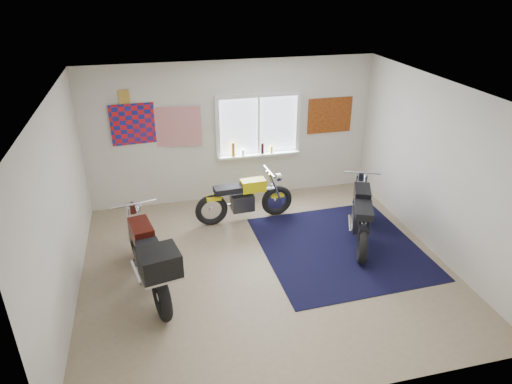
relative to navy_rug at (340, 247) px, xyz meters
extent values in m
plane|color=#9E896B|center=(-1.33, -0.20, -0.01)|extent=(5.50, 5.50, 0.00)
plane|color=white|center=(-1.33, -0.20, 2.69)|extent=(5.50, 5.50, 0.00)
plane|color=silver|center=(-1.33, 2.30, 1.34)|extent=(5.50, 0.00, 5.50)
plane|color=silver|center=(-1.33, -2.70, 1.34)|extent=(5.50, 0.00, 5.50)
plane|color=silver|center=(-4.08, -0.20, 1.34)|extent=(0.00, 5.00, 5.00)
plane|color=silver|center=(1.42, -0.20, 1.34)|extent=(0.00, 5.00, 5.00)
cube|color=black|center=(0.00, 0.00, 0.00)|extent=(2.58, 2.68, 0.01)
cube|color=white|center=(-0.83, 2.28, 1.44)|extent=(1.50, 0.02, 1.10)
cube|color=white|center=(-0.83, 2.27, 2.03)|extent=(1.66, 0.06, 0.08)
cube|color=white|center=(-0.83, 2.27, 0.85)|extent=(1.66, 0.06, 0.08)
cube|color=white|center=(-1.62, 2.27, 1.44)|extent=(0.08, 0.06, 1.10)
cube|color=white|center=(-0.04, 2.27, 1.44)|extent=(0.08, 0.06, 1.10)
cube|color=white|center=(-0.83, 2.27, 1.44)|extent=(0.04, 0.06, 1.10)
cube|color=white|center=(-0.83, 2.21, 0.87)|extent=(1.60, 0.16, 0.04)
cylinder|color=olive|center=(-1.35, 2.20, 1.03)|extent=(0.07, 0.07, 0.28)
cylinder|color=white|center=(-1.15, 2.20, 0.95)|extent=(0.06, 0.06, 0.12)
cylinder|color=black|center=(-0.77, 2.20, 1.00)|extent=(0.06, 0.06, 0.22)
cylinder|color=gold|center=(-0.58, 2.20, 0.96)|extent=(0.05, 0.05, 0.14)
plane|color=red|center=(-3.03, 2.28, 1.64)|extent=(1.00, 0.07, 1.00)
plane|color=red|center=(-2.38, 2.26, 1.54)|extent=(0.90, 0.09, 0.90)
cube|color=gold|center=(-3.23, 2.28, 2.14)|extent=(0.18, 0.02, 0.24)
cube|color=#A54C14|center=(0.62, 2.28, 1.54)|extent=(0.90, 0.03, 0.70)
torus|color=black|center=(-0.71, 1.34, 0.28)|extent=(0.60, 0.16, 0.59)
torus|color=black|center=(-1.94, 1.25, 0.28)|extent=(0.60, 0.16, 0.59)
cylinder|color=silver|center=(-0.71, 1.34, 0.28)|extent=(0.10, 0.09, 0.10)
cylinder|color=silver|center=(-1.94, 1.25, 0.28)|extent=(0.10, 0.09, 0.10)
cylinder|color=silver|center=(-1.32, 1.30, 0.54)|extent=(1.11, 0.16, 0.08)
cube|color=#28292B|center=(-1.37, 1.29, 0.35)|extent=(0.41, 0.27, 0.30)
cylinder|color=silver|center=(-1.38, 1.43, 0.26)|extent=(0.49, 0.10, 0.06)
cube|color=yellow|center=(-1.16, 1.31, 0.66)|extent=(0.46, 0.26, 0.21)
cube|color=black|center=(-1.63, 1.27, 0.65)|extent=(0.50, 0.28, 0.11)
cube|color=yellow|center=(-1.89, 1.25, 0.52)|extent=(0.27, 0.16, 0.07)
cube|color=yellow|center=(-0.71, 1.34, 0.39)|extent=(0.25, 0.14, 0.04)
cylinder|color=silver|center=(-0.87, 1.33, 0.89)|extent=(0.07, 0.55, 0.03)
cylinder|color=silver|center=(-0.69, 1.34, 0.75)|extent=(0.10, 0.15, 0.14)
torus|color=black|center=(0.68, 0.83, 0.30)|extent=(0.35, 0.62, 0.62)
torus|color=black|center=(0.16, -0.45, 0.30)|extent=(0.35, 0.62, 0.62)
cylinder|color=silver|center=(0.68, 0.83, 0.30)|extent=(0.13, 0.14, 0.11)
cylinder|color=silver|center=(0.16, -0.45, 0.30)|extent=(0.13, 0.14, 0.11)
cylinder|color=silver|center=(0.42, 0.19, 0.60)|extent=(0.55, 1.18, 0.09)
cube|color=#28292B|center=(0.40, 0.15, 0.39)|extent=(0.42, 0.51, 0.33)
cylinder|color=silver|center=(0.25, 0.21, 0.29)|extent=(0.27, 0.53, 0.07)
cube|color=black|center=(0.49, 0.36, 0.74)|extent=(0.42, 0.55, 0.24)
cube|color=black|center=(0.29, -0.13, 0.72)|extent=(0.46, 0.61, 0.12)
cube|color=black|center=(0.17, -0.40, 0.59)|extent=(0.26, 0.33, 0.08)
cube|color=black|center=(0.68, 0.83, 0.42)|extent=(0.23, 0.31, 0.05)
cylinder|color=silver|center=(0.61, 0.67, 1.00)|extent=(0.58, 0.27, 0.04)
cylinder|color=silver|center=(0.69, 0.85, 0.84)|extent=(0.18, 0.15, 0.16)
torus|color=black|center=(-3.23, 0.44, 0.33)|extent=(0.28, 0.70, 0.69)
torus|color=black|center=(-2.93, -1.01, 0.33)|extent=(0.28, 0.70, 0.69)
cylinder|color=silver|center=(-3.23, 0.44, 0.33)|extent=(0.13, 0.14, 0.12)
cylinder|color=silver|center=(-2.93, -1.01, 0.33)|extent=(0.13, 0.14, 0.12)
cylinder|color=silver|center=(-3.08, -0.28, 0.65)|extent=(0.37, 1.32, 0.09)
cube|color=#28292B|center=(-3.07, -0.34, 0.42)|extent=(0.39, 0.53, 0.36)
cylinder|color=silver|center=(-3.24, -0.37, 0.31)|extent=(0.19, 0.58, 0.07)
cube|color=#380E09|center=(-3.12, -0.10, 0.80)|extent=(0.38, 0.57, 0.25)
cube|color=black|center=(-3.01, -0.65, 0.77)|extent=(0.41, 0.63, 0.13)
cube|color=#380E09|center=(-2.94, -0.96, 0.63)|extent=(0.23, 0.34, 0.08)
cube|color=#380E09|center=(-3.23, 0.44, 0.46)|extent=(0.21, 0.32, 0.05)
cylinder|color=silver|center=(-3.19, 0.25, 1.07)|extent=(0.65, 0.17, 0.04)
cylinder|color=silver|center=(-3.24, 0.46, 0.90)|extent=(0.19, 0.14, 0.17)
cube|color=black|center=(-2.91, -1.11, 0.92)|extent=(0.56, 0.53, 0.32)
camera|label=1|loc=(-2.85, -5.86, 4.13)|focal=32.00mm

